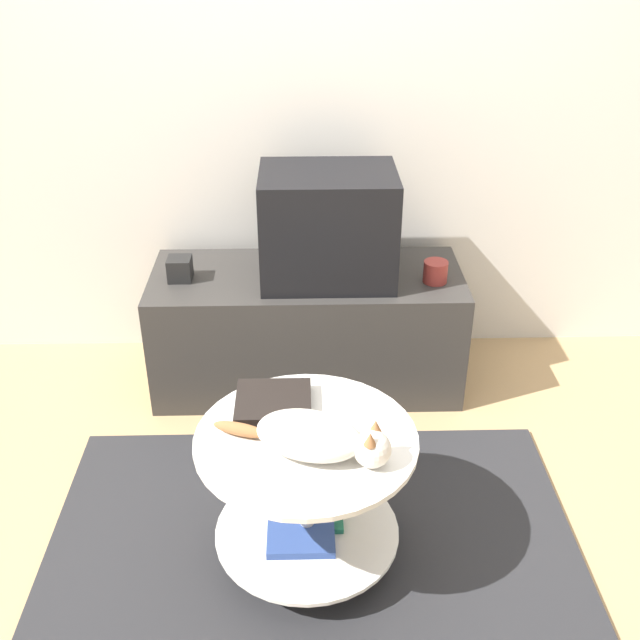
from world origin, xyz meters
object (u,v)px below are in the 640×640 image
Objects in this scene: speaker at (180,269)px; cat at (317,437)px; tv at (328,226)px; dvd_box at (273,403)px.

cat is (0.54, -1.09, -0.01)m from speaker.
tv is 2.30× the size of dvd_box.
speaker is at bearing 114.84° from dvd_box.
dvd_box is at bearing 140.82° from cat.
cat is at bearing -58.61° from dvd_box.
tv is 1.12m from cat.
cat is at bearing -93.53° from tv.
speaker is at bearing -178.75° from tv.
dvd_box is at bearing -65.16° from speaker.
speaker is 0.41× the size of dvd_box.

